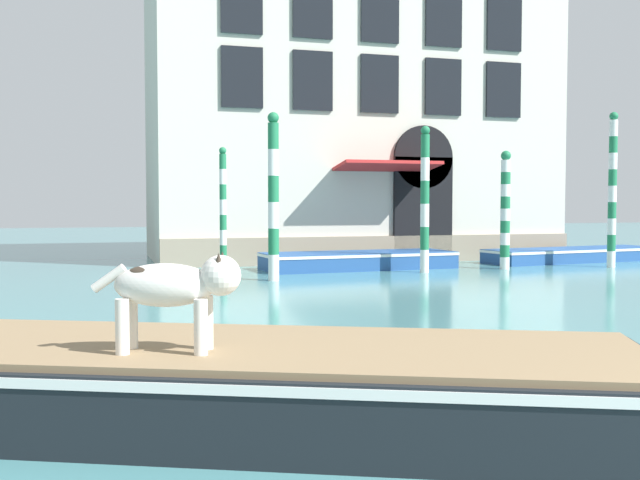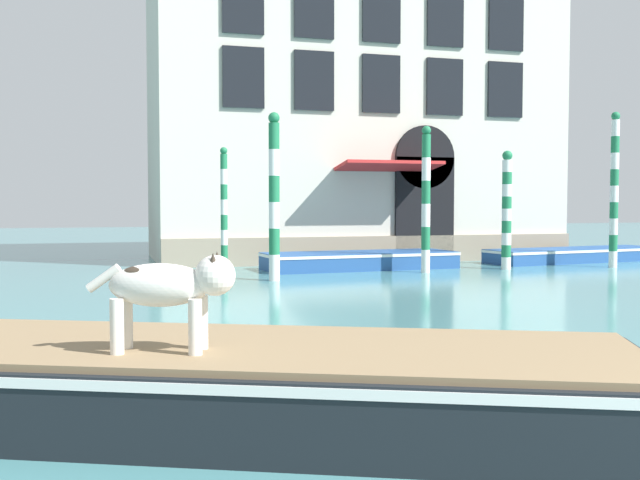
{
  "view_description": "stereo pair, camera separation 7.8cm",
  "coord_description": "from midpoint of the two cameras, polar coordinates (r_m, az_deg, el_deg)",
  "views": [
    {
      "loc": [
        -4.88,
        -1.57,
        1.96
      ],
      "look_at": [
        -0.54,
        12.98,
        1.2
      ],
      "focal_mm": 42.0,
      "sensor_mm": 36.0,
      "label": 1
    },
    {
      "loc": [
        -4.8,
        -1.59,
        1.96
      ],
      "look_at": [
        -0.54,
        12.98,
        1.2
      ],
      "focal_mm": 42.0,
      "sensor_mm": 36.0,
      "label": 2
    }
  ],
  "objects": [
    {
      "name": "boat_moored_near_palazzo",
      "position": [
        22.18,
        2.86,
        -1.52
      ],
      "size": [
        5.84,
        2.29,
        0.5
      ],
      "rotation": [
        0.0,
        0.0,
        0.07
      ],
      "color": "#234C8C",
      "rests_on": "ground_plane"
    },
    {
      "name": "mooring_pole_3",
      "position": [
        22.64,
        13.84,
        2.28
      ],
      "size": [
        0.29,
        0.29,
        3.48
      ],
      "color": "white",
      "rests_on": "ground_plane"
    },
    {
      "name": "mooring_pole_0",
      "position": [
        20.27,
        -7.51,
        2.22
      ],
      "size": [
        0.19,
        0.19,
        3.45
      ],
      "color": "white",
      "rests_on": "ground_plane"
    },
    {
      "name": "boat_moored_far",
      "position": [
        26.22,
        18.6,
        -1.04
      ],
      "size": [
        6.52,
        2.49,
        0.45
      ],
      "rotation": [
        0.0,
        0.0,
        0.14
      ],
      "color": "#234C8C",
      "rests_on": "ground_plane"
    },
    {
      "name": "palazzo_left",
      "position": [
        27.52,
        2.17,
        12.24
      ],
      "size": [
        14.0,
        7.4,
        12.91
      ],
      "color": "beige",
      "rests_on": "ground_plane"
    },
    {
      "name": "boat_foreground",
      "position": [
        6.72,
        -4.63,
        -10.76
      ],
      "size": [
        7.13,
        4.86,
        0.72
      ],
      "rotation": [
        0.0,
        0.0,
        -0.42
      ],
      "color": "black",
      "rests_on": "ground_plane"
    },
    {
      "name": "mooring_pole_1",
      "position": [
        24.26,
        21.3,
        3.62
      ],
      "size": [
        0.26,
        0.26,
        4.68
      ],
      "color": "white",
      "rests_on": "ground_plane"
    },
    {
      "name": "mooring_pole_2",
      "position": [
        21.09,
        7.89,
        3.13
      ],
      "size": [
        0.26,
        0.26,
        4.09
      ],
      "color": "white",
      "rests_on": "ground_plane"
    },
    {
      "name": "mooring_pole_4",
      "position": [
        18.74,
        -3.69,
        3.37
      ],
      "size": [
        0.28,
        0.28,
        4.21
      ],
      "color": "white",
      "rests_on": "ground_plane"
    },
    {
      "name": "dog_on_deck",
      "position": [
        6.36,
        -11.29,
        -3.51
      ],
      "size": [
        1.22,
        0.63,
        0.84
      ],
      "rotation": [
        0.0,
        0.0,
        -0.32
      ],
      "color": "silver",
      "rests_on": "boat_foreground"
    }
  ]
}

